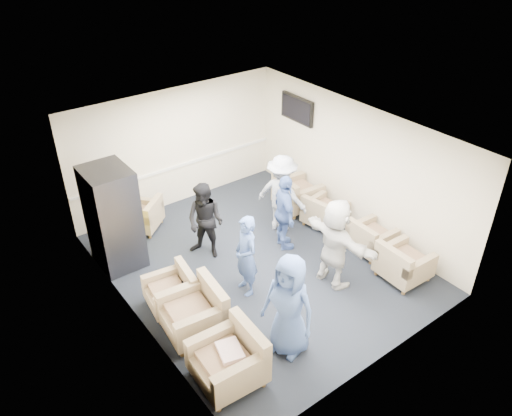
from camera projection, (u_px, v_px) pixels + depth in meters
floor at (258, 263)px, 9.68m from camera, size 6.00×6.00×0.00m
ceiling at (258, 135)px, 8.25m from camera, size 6.00×6.00×0.00m
back_wall at (176, 147)px, 11.01m from camera, size 5.00×0.02×2.70m
front_wall at (388, 295)px, 6.93m from camera, size 5.00×0.02×2.70m
left_wall at (129, 255)px, 7.70m from camera, size 0.02×6.00×2.70m
right_wall at (355, 166)px, 10.24m from camera, size 0.02×6.00×2.70m
chair_rail at (179, 166)px, 11.23m from camera, size 4.98×0.04×0.06m
tv at (297, 109)px, 11.06m from camera, size 0.10×1.00×0.58m
armchair_left_near at (231, 360)px, 7.19m from camera, size 0.98×0.98×0.74m
armchair_left_mid at (196, 313)px, 8.01m from camera, size 1.01×1.01×0.73m
armchair_left_far at (173, 292)px, 8.54m from camera, size 0.86×0.86×0.61m
armchair_right_near at (402, 265)px, 9.13m from camera, size 0.85×0.85×0.66m
armchair_right_midnear at (370, 239)px, 9.86m from camera, size 0.77×0.77×0.60m
armchair_right_midfar at (323, 213)px, 10.65m from camera, size 0.89×0.89×0.61m
armchair_right_far at (296, 195)px, 11.23m from camera, size 0.92×0.92×0.69m
armchair_corner at (143, 217)px, 10.56m from camera, size 1.06×1.06×0.60m
vending_machine at (113, 218)px, 9.23m from camera, size 0.81×0.95×2.01m
backpack at (183, 292)px, 8.65m from camera, size 0.29×0.24×0.45m
pillow at (230, 352)px, 7.09m from camera, size 0.42×0.49×0.12m
person_front_left at (289, 306)px, 7.41m from camera, size 0.81×1.00×1.77m
person_mid_left at (246, 256)px, 8.62m from camera, size 0.44×0.61×1.55m
person_back_left at (205, 221)px, 9.52m from camera, size 0.89×0.96×1.57m
person_back_right at (282, 194)px, 10.25m from camera, size 1.01×1.27×1.72m
person_mid_right at (285, 213)px, 9.74m from camera, size 0.71×1.02×1.60m
person_front_right at (335, 243)px, 8.79m from camera, size 0.57×1.62×1.73m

